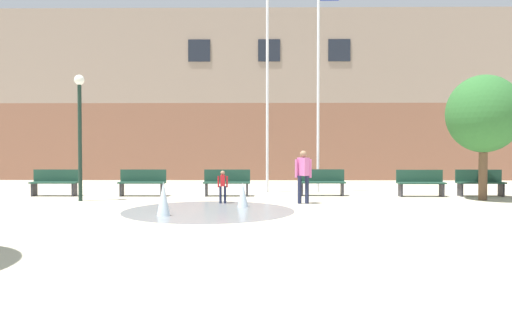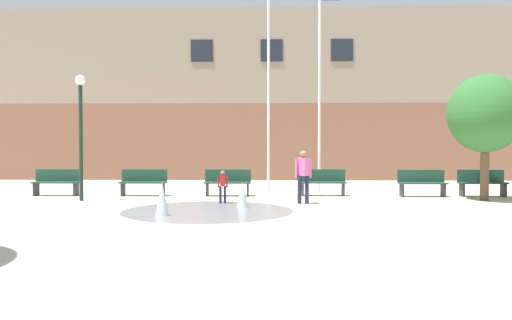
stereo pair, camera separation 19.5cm
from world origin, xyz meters
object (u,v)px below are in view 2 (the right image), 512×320
park_bench_under_left_flagpole (228,182)px  park_bench_center (323,182)px  child_in_fountain (223,184)px  park_bench_left_of_flagpoles (144,182)px  lamp_post_left_lane (81,119)px  park_bench_near_trashcan (482,182)px  street_tree_near_building (485,114)px  park_bench_far_left (57,182)px  flagpole_right (320,79)px  adult_near_bench (303,173)px  park_bench_under_right_flagpole (422,183)px  flagpole_left (269,68)px

park_bench_under_left_flagpole → park_bench_center: bearing=2.9°
park_bench_center → child_in_fountain: child_in_fountain is taller
park_bench_left_of_flagpoles → lamp_post_left_lane: size_ratio=0.41×
park_bench_near_trashcan → street_tree_near_building: street_tree_near_building is taller
park_bench_far_left → lamp_post_left_lane: (1.47, -1.60, 2.09)m
park_bench_center → flagpole_right: (0.03, 1.23, 3.74)m
flagpole_right → park_bench_center: bearing=-91.4°
park_bench_center → adult_near_bench: bearing=-109.1°
flagpole_right → lamp_post_left_lane: 8.54m
park_bench_under_left_flagpole → street_tree_near_building: size_ratio=0.40×
park_bench_under_right_flagpole → child_in_fountain: child_in_fountain is taller
park_bench_under_right_flagpole → lamp_post_left_lane: lamp_post_left_lane is taller
flagpole_left → street_tree_near_building: 7.54m
child_in_fountain → lamp_post_left_lane: bearing=-96.7°
street_tree_near_building → park_bench_far_left: bearing=175.3°
park_bench_under_left_flagpole → park_bench_under_right_flagpole: same height
park_bench_near_trashcan → flagpole_right: size_ratio=0.20×
park_bench_left_of_flagpoles → park_bench_center: bearing=1.8°
park_bench_center → park_bench_near_trashcan: 5.44m
park_bench_near_trashcan → lamp_post_left_lane: bearing=-172.6°
child_in_fountain → park_bench_center: bearing=127.1°
park_bench_far_left → park_bench_under_right_flagpole: 12.60m
park_bench_left_of_flagpoles → flagpole_right: bearing=12.8°
park_bench_center → flagpole_left: bearing=146.6°
park_bench_far_left → flagpole_left: (7.39, 1.45, 4.13)m
park_bench_under_left_flagpole → adult_near_bench: bearing=-42.8°
park_bench_under_left_flagpole → child_in_fountain: bearing=-89.2°
park_bench_far_left → flagpole_right: size_ratio=0.20×
park_bench_left_of_flagpoles → flagpole_right: 7.42m
flagpole_left → park_bench_under_right_flagpole: bearing=-15.9°
park_bench_left_of_flagpoles → street_tree_near_building: (11.18, -1.20, 2.26)m
park_bench_under_right_flagpole → flagpole_right: flagpole_right is taller
park_bench_under_left_flagpole → flagpole_left: flagpole_left is taller
lamp_post_left_lane → street_tree_near_building: bearing=1.9°
flagpole_left → child_in_fountain: bearing=-111.1°
park_bench_left_of_flagpoles → park_bench_under_left_flagpole: (2.92, 0.03, 0.00)m
flagpole_right → flagpole_left: bearing=180.0°
flagpole_right → child_in_fountain: bearing=-132.2°
flagpole_left → park_bench_under_left_flagpole: bearing=-135.8°
park_bench_left_of_flagpoles → park_bench_near_trashcan: 11.66m
park_bench_under_left_flagpole → flagpole_right: (3.32, 1.40, 3.74)m
child_in_fountain → adult_near_bench: bearing=90.0°
park_bench_far_left → flagpole_left: flagpole_left is taller
lamp_post_left_lane → flagpole_right: bearing=21.3°
park_bench_under_left_flagpole → park_bench_near_trashcan: size_ratio=1.00×
child_in_fountain → flagpole_right: flagpole_right is taller
park_bench_center → lamp_post_left_lane: (-7.78, -1.82, 2.09)m
park_bench_far_left → street_tree_near_building: street_tree_near_building is taller
park_bench_center → flagpole_left: size_ratio=0.18×
park_bench_under_right_flagpole → park_bench_near_trashcan: bearing=4.3°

